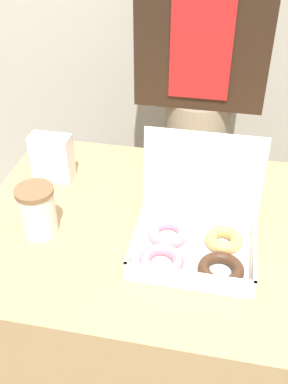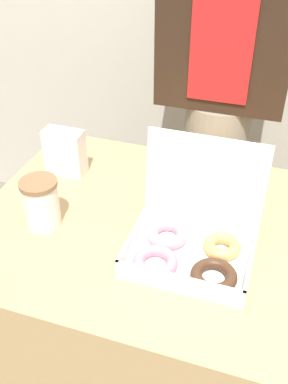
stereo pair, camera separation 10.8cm
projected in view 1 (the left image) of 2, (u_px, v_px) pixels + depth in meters
name	position (u px, v px, depth m)	size (l,w,h in m)	color
ground_plane	(175.00, 384.00, 1.62)	(14.00, 14.00, 0.00)	#665B51
table	(179.00, 318.00, 1.40)	(1.14, 0.76, 0.75)	tan
donut_box	(194.00, 238.00, 1.08)	(0.29, 0.26, 0.27)	white
coffee_cup	(37.00, 211.00, 1.13)	(0.10, 0.10, 0.14)	silver
napkin_holder	(52.00, 158.00, 1.33)	(0.12, 0.06, 0.14)	silver
person_customer	(200.00, 96.00, 1.55)	(0.42, 0.23, 1.63)	gray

